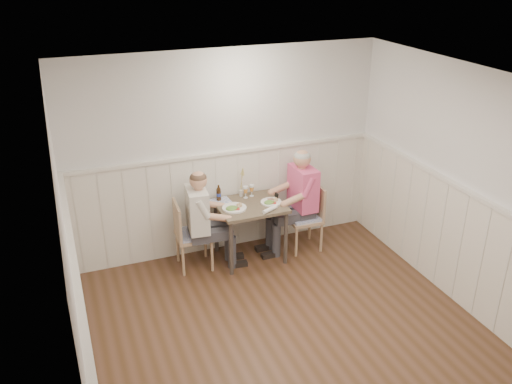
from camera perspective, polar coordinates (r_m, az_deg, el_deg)
ground_plane at (r=5.61m, az=4.72°, el=-16.17°), size 4.50×4.50×0.00m
room_shell at (r=4.77m, az=5.33°, el=-2.15°), size 4.04×4.54×2.60m
wainscot at (r=5.72m, az=1.96°, el=-6.75°), size 4.00×4.49×1.34m
dining_table at (r=6.73m, az=-0.62°, el=-2.14°), size 0.82×0.70×0.75m
chair_right at (r=7.07m, az=5.47°, el=-2.40°), size 0.42×0.42×0.87m
chair_left at (r=6.65m, az=-7.05°, el=-4.28°), size 0.44×0.44×0.88m
man_in_pink at (r=7.02m, az=4.59°, el=-1.62°), size 0.64×0.45×1.38m
diner_cream at (r=6.58m, az=-5.76°, el=-3.82°), size 0.63×0.44×1.31m
plate_man at (r=6.71m, az=1.56°, el=-1.01°), size 0.26×0.26×0.07m
plate_diner at (r=6.55m, az=-2.39°, el=-1.64°), size 0.30×0.30×0.08m
beer_glass_a at (r=6.86m, az=-0.46°, el=0.36°), size 0.06×0.06×0.16m
beer_glass_b at (r=6.81m, az=-1.10°, el=0.19°), size 0.06×0.06×0.16m
beer_bottle at (r=6.76m, az=-3.95°, el=-0.17°), size 0.06×0.06×0.21m
rolled_napkin at (r=6.50m, az=1.48°, el=-1.84°), size 0.22×0.14×0.05m
grass_vase at (r=6.83m, az=-1.61°, el=0.94°), size 0.05×0.05×0.40m
gingham_mat at (r=6.77m, az=-3.84°, el=-0.97°), size 0.28×0.23×0.01m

